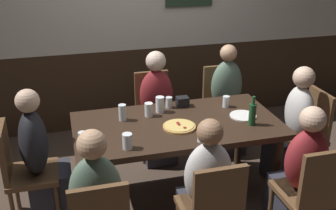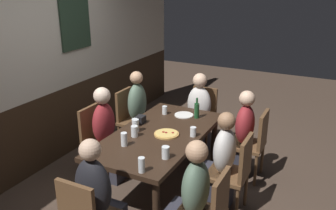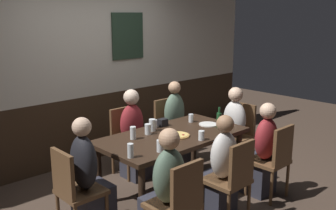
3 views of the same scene
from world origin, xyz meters
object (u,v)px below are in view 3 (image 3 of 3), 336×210
pizza (178,135)px  person_mid_far (134,140)px  tumbler_water (191,119)px  person_left_near (166,197)px  dining_table (172,141)px  chair_head_east (239,132)px  chair_head_west (74,188)px  beer_glass_tall (201,136)px  highball_clear (155,124)px  pint_glass_amber (160,147)px  person_right_far (177,129)px  chair_mid_near (232,177)px  pint_glass_pale (148,130)px  tumbler_short (130,152)px  person_head_east (232,135)px  chair_mid_far (127,137)px  condiment_caddy (163,122)px  chair_right_near (274,158)px  pint_glass_stout (152,126)px  person_head_west (89,183)px  person_mid_near (220,175)px  chair_right_far (169,126)px  chair_left_near (178,202)px  beer_bottle_green (219,120)px  plate_white_large (208,124)px  beer_glass_half (133,134)px  person_right_near (261,156)px

pizza → person_mid_far: bearing=89.3°
tumbler_water → person_left_near: bearing=-144.7°
dining_table → chair_head_east: (1.29, 0.00, -0.16)m
chair_head_west → beer_glass_tall: (1.37, -0.37, 0.29)m
highball_clear → pint_glass_amber: bearing=-127.4°
person_right_far → pint_glass_amber: bearing=-140.3°
chair_mid_near → person_left_near: bearing=168.0°
tumbler_water → pint_glass_pale: 0.73m
person_right_far → pint_glass_amber: (-1.25, -1.04, 0.30)m
dining_table → tumbler_water: (0.53, 0.21, 0.12)m
tumbler_short → person_head_east: bearing=7.4°
dining_table → person_right_far: 1.06m
chair_head_west → person_head_east: size_ratio=0.77×
chair_head_west → chair_mid_far: 1.55m
chair_mid_near → person_right_far: 1.76m
chair_mid_far → pizza: chair_mid_far is taller
condiment_caddy → chair_right_near: bearing=-62.6°
pint_glass_stout → pint_glass_amber: (-0.40, -0.58, -0.01)m
tumbler_water → person_head_west: bearing=-172.9°
pint_glass_amber → person_mid_far: bearing=65.0°
person_left_near → pint_glass_amber: size_ratio=9.39×
person_left_near → pint_glass_stout: size_ratio=7.86×
person_mid_near → chair_head_east: bearing=28.8°
chair_right_far → pint_glass_amber: chair_right_far is taller
chair_left_near → person_left_near: size_ratio=0.77×
chair_right_far → beer_bottle_green: (-0.17, -1.07, 0.34)m
pint_glass_pale → plate_white_large: pint_glass_pale is taller
chair_right_near → tumbler_water: chair_right_near is taller
dining_table → beer_glass_half: 0.49m
pizza → beer_glass_tall: beer_glass_tall is taller
tumbler_short → beer_bottle_green: (1.40, 0.05, 0.04)m
condiment_caddy → person_mid_near: bearing=-98.0°
pint_glass_pale → pint_glass_stout: bearing=26.5°
pint_glass_amber → beer_glass_tall: bearing=-4.1°
chair_head_east → pizza: size_ratio=3.23×
chair_head_east → beer_bottle_green: 0.80m
person_right_far → pint_glass_pale: 1.14m
dining_table → chair_mid_near: bearing=-90.0°
dining_table → beer_glass_tall: bearing=-76.5°
person_head_east → tumbler_water: bearing=160.9°
tumbler_short → chair_right_near: bearing=-21.6°
pint_glass_stout → pint_glass_pale: (-0.12, -0.06, -0.01)m
chair_head_west → person_left_near: bearing=-53.7°
chair_left_near → highball_clear: bearing=56.9°
chair_head_west → beer_glass_half: size_ratio=6.15×
person_mid_near → beer_glass_tall: bearing=75.6°
person_head_west → condiment_caddy: bearing=14.4°
pizza → tumbler_water: tumbler_water is taller
chair_right_far → dining_table: bearing=-131.3°
person_right_near → beer_glass_tall: person_right_near is taller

